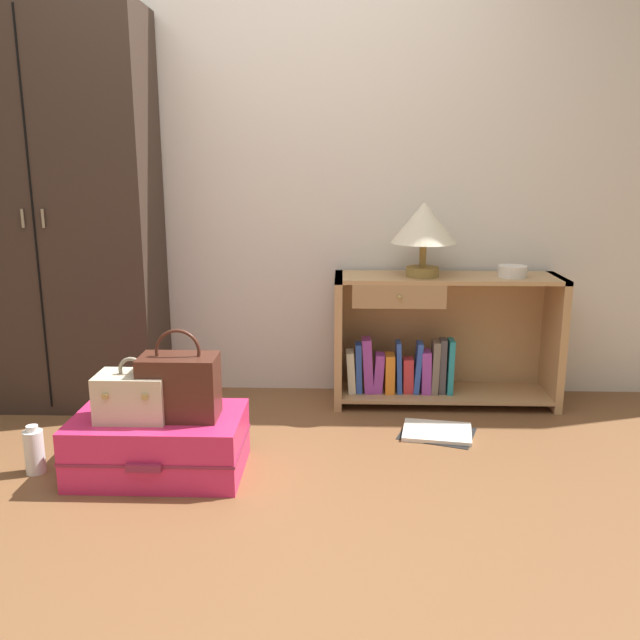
# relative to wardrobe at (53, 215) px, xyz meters

# --- Properties ---
(ground_plane) EXTENTS (9.00, 9.00, 0.00)m
(ground_plane) POSITION_rel_wardrobe_xyz_m (1.08, -1.20, -1.02)
(ground_plane) COLOR brown
(back_wall) EXTENTS (6.40, 0.10, 2.60)m
(back_wall) POSITION_rel_wardrobe_xyz_m (1.08, 0.30, 0.28)
(back_wall) COLOR silver
(back_wall) RESTS_ON ground_plane
(wardrobe) EXTENTS (1.04, 0.47, 2.03)m
(wardrobe) POSITION_rel_wardrobe_xyz_m (0.00, 0.00, 0.00)
(wardrobe) COLOR #33261E
(wardrobe) RESTS_ON ground_plane
(bookshelf) EXTENTS (1.19, 0.36, 0.70)m
(bookshelf) POSITION_rel_wardrobe_xyz_m (2.00, 0.06, -0.68)
(bookshelf) COLOR tan
(bookshelf) RESTS_ON ground_plane
(table_lamp) EXTENTS (0.34, 0.34, 0.38)m
(table_lamp) POSITION_rel_wardrobe_xyz_m (1.91, 0.01, -0.05)
(table_lamp) COLOR olive
(table_lamp) RESTS_ON bookshelf
(bowl) EXTENTS (0.15, 0.15, 0.06)m
(bowl) POSITION_rel_wardrobe_xyz_m (2.37, 0.01, -0.29)
(bowl) COLOR silver
(bowl) RESTS_ON bookshelf
(suitcase_large) EXTENTS (0.71, 0.46, 0.25)m
(suitcase_large) POSITION_rel_wardrobe_xyz_m (0.73, -0.85, -0.89)
(suitcase_large) COLOR #DB2860
(suitcase_large) RESTS_ON ground_plane
(train_case) EXTENTS (0.29, 0.20, 0.26)m
(train_case) POSITION_rel_wardrobe_xyz_m (0.65, -0.89, -0.66)
(train_case) COLOR beige
(train_case) RESTS_ON suitcase_large
(handbag) EXTENTS (0.31, 0.18, 0.38)m
(handbag) POSITION_rel_wardrobe_xyz_m (0.83, -0.86, -0.63)
(handbag) COLOR #472319
(handbag) RESTS_ON suitcase_large
(bottle) EXTENTS (0.08, 0.08, 0.21)m
(bottle) POSITION_rel_wardrobe_xyz_m (0.21, -0.87, -0.92)
(bottle) COLOR white
(bottle) RESTS_ON ground_plane
(open_book_on_floor) EXTENTS (0.41, 0.37, 0.02)m
(open_book_on_floor) POSITION_rel_wardrobe_xyz_m (1.96, -0.40, -1.01)
(open_book_on_floor) COLOR white
(open_book_on_floor) RESTS_ON ground_plane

